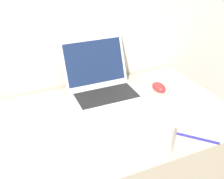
% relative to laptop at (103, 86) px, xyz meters
% --- Properties ---
extents(desk, '(1.12, 0.64, 0.71)m').
position_rel_laptop_xyz_m(desk, '(-0.07, -0.17, -0.40)').
color(desk, beige).
rests_on(desk, ground_plane).
extents(laptop, '(0.32, 0.35, 0.24)m').
position_rel_laptop_xyz_m(laptop, '(0.00, 0.00, 0.00)').
color(laptop, silver).
rests_on(laptop, desk).
extents(drink_cup, '(0.08, 0.08, 0.12)m').
position_rel_laptop_xyz_m(drink_cup, '(0.05, -0.44, 0.01)').
color(drink_cup, silver).
rests_on(drink_cup, desk).
extents(computer_mouse, '(0.06, 0.09, 0.04)m').
position_rel_laptop_xyz_m(computer_mouse, '(0.27, -0.07, -0.03)').
color(computer_mouse, '#B2B2B7').
rests_on(computer_mouse, desk).
extents(pen, '(0.12, 0.12, 0.01)m').
position_rel_laptop_xyz_m(pen, '(0.20, -0.44, -0.05)').
color(pen, '#191999').
rests_on(pen, desk).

